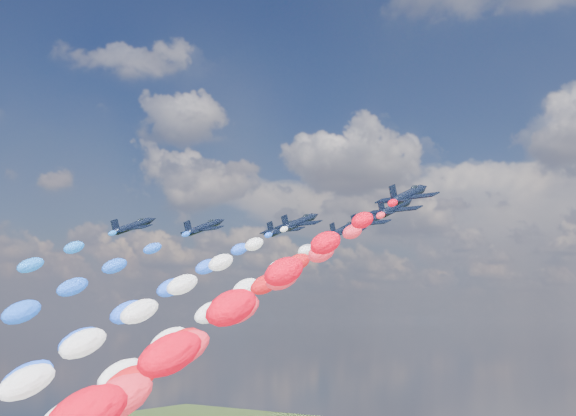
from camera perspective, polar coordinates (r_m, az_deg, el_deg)
The scene contains 9 objects.
jet_0 at distance 149.83m, azimuth -12.08°, elevation -1.40°, with size 9.65×12.93×2.85m, color black, non-canonical shape.
jet_1 at distance 149.35m, azimuth -6.63°, elevation -1.52°, with size 9.65×12.93×2.85m, color black, non-canonical shape.
jet_2 at distance 149.77m, azimuth -0.35°, elevation -1.60°, with size 9.65×12.93×2.85m, color black, non-canonical shape.
jet_3 at distance 140.53m, azimuth 0.92°, elevation -1.12°, with size 9.65×12.93×2.85m, color black, non-canonical shape.
jet_4 at distance 152.12m, azimuth 4.43°, elevation -1.68°, with size 9.65×12.93×2.85m, color black, non-canonical shape.
trail_4 at distance 102.76m, azimuth -14.84°, elevation -15.51°, with size 5.99×122.95×64.85m, color white, non-canonical shape.
jet_5 at distance 140.30m, azimuth 6.26°, elevation -1.05°, with size 9.65×12.93×2.85m, color black, non-canonical shape.
jet_6 at distance 124.00m, azimuth 8.40°, elevation 0.02°, with size 9.65×12.93×2.85m, color black, non-canonical shape.
jet_7 at distance 111.70m, azimuth 9.42°, elevation 1.02°, with size 9.65×12.93×2.85m, color black, non-canonical shape.
Camera 1 is at (78.32, -105.10, 75.77)m, focal length 45.30 mm.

